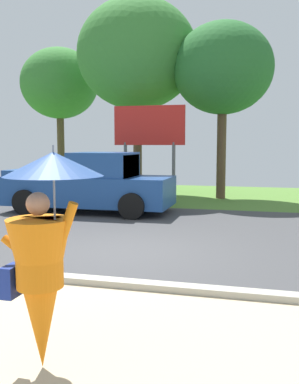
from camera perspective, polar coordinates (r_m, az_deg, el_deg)
ground_plane at (r=11.45m, az=0.78°, el=-4.62°), size 40.00×22.00×0.20m
monk_pedestrian at (r=4.18m, az=-14.00°, el=-8.76°), size 1.03×0.90×2.13m
pickup_truck at (r=13.68m, az=-7.86°, el=1.01°), size 5.20×2.28×1.88m
roadside_billboard at (r=15.51m, az=-0.04°, el=7.91°), size 2.60×0.12×3.50m
tree_left_far at (r=22.39m, az=-11.87°, el=13.86°), size 3.81×3.81×6.86m
tree_center_back at (r=17.31m, az=9.72°, el=15.79°), size 3.84×3.84×6.76m
tree_right_mid at (r=18.57m, az=-1.63°, el=17.75°), size 4.95×4.95×8.06m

